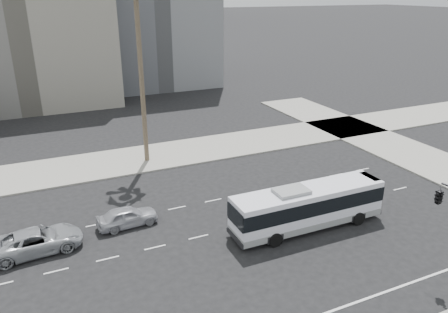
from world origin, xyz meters
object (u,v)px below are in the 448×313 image
car_a (127,216)px  car_b (37,241)px  city_bus (308,206)px  traffic_signal (445,201)px

car_a → car_b: car_b is taller
city_bus → car_b: city_bus is taller
car_b → traffic_signal: traffic_signal is taller
car_a → city_bus: bearing=-118.7°
traffic_signal → city_bus: bearing=102.2°
city_bus → car_a: size_ratio=2.64×
city_bus → car_a: (-11.30, 5.38, -0.95)m
car_a → traffic_signal: traffic_signal is taller
city_bus → car_b: size_ratio=2.01×
car_b → city_bus: bearing=-109.2°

